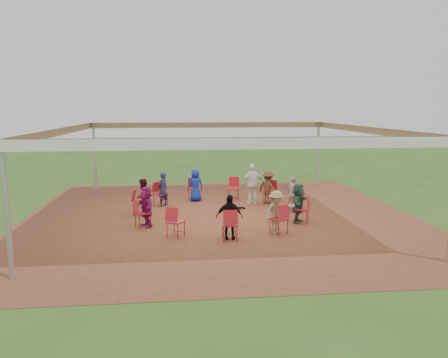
{
  "coord_description": "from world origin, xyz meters",
  "views": [
    {
      "loc": [
        -1.42,
        -14.37,
        3.64
      ],
      "look_at": [
        0.16,
        0.3,
        1.23
      ],
      "focal_mm": 35.0,
      "sensor_mm": 36.0,
      "label": 1
    }
  ],
  "objects": [
    {
      "name": "person_seated_4",
      "position": [
        -1.98,
        1.73,
        0.64
      ],
      "size": [
        0.53,
        0.55,
        1.27
      ],
      "primitive_type": "imported",
      "rotation": [
        0.0,
        0.0,
        -2.29
      ],
      "color": "#1C2246",
      "rests_on": "ground"
    },
    {
      "name": "person_seated_7",
      "position": [
        -0.01,
        -2.63,
        0.64
      ],
      "size": [
        0.74,
        0.38,
        1.27
      ],
      "primitive_type": "imported",
      "rotation": [
        0.0,
        0.0,
        -0.0
      ],
      "color": "black",
      "rests_on": "ground"
    },
    {
      "name": "chair_5",
      "position": [
        -2.07,
        1.81,
        0.45
      ],
      "size": [
        0.61,
        0.61,
        0.9
      ],
      "primitive_type": null,
      "rotation": [
        0.0,
        0.0,
        -2.29
      ],
      "color": "red",
      "rests_on": "ground"
    },
    {
      "name": "chair_10",
      "position": [
        1.48,
        -2.32,
        0.45
      ],
      "size": [
        0.59,
        0.6,
        0.9
      ],
      "primitive_type": null,
      "rotation": [
        0.0,
        0.0,
        0.57
      ],
      "color": "red",
      "rests_on": "ground"
    },
    {
      "name": "person_seated_8",
      "position": [
        1.42,
        -2.22,
        0.64
      ],
      "size": [
        0.91,
        0.78,
        1.27
      ],
      "primitive_type": "imported",
      "rotation": [
        0.0,
        0.0,
        0.57
      ],
      "color": "#9B8862",
      "rests_on": "ground"
    },
    {
      "name": "chair_4",
      "position": [
        -0.77,
        2.64,
        0.45
      ],
      "size": [
        0.53,
        0.54,
        0.9
      ],
      "primitive_type": null,
      "rotation": [
        0.0,
        0.0,
        -2.86
      ],
      "color": "red",
      "rests_on": "ground"
    },
    {
      "name": "chair_3",
      "position": [
        0.78,
        2.64,
        0.45
      ],
      "size": [
        0.53,
        0.54,
        0.9
      ],
      "primitive_type": null,
      "rotation": [
        0.0,
        0.0,
        2.85
      ],
      "color": "red",
      "rests_on": "ground"
    },
    {
      "name": "chair_7",
      "position": [
        -2.51,
        -1.13,
        0.45
      ],
      "size": [
        0.57,
        0.56,
        0.9
      ],
      "primitive_type": null,
      "rotation": [
        0.0,
        0.0,
        -1.15
      ],
      "color": "red",
      "rests_on": "ground"
    },
    {
      "name": "person_seated_1",
      "position": [
        2.61,
        0.37,
        0.64
      ],
      "size": [
        0.48,
        0.79,
        1.27
      ],
      "primitive_type": "imported",
      "rotation": [
        0.0,
        0.0,
        1.71
      ],
      "color": "beige",
      "rests_on": "ground"
    },
    {
      "name": "tent",
      "position": [
        0.0,
        0.0,
        2.37
      ],
      "size": [
        10.33,
        10.33,
        3.0
      ],
      "color": "#B2B2B7",
      "rests_on": "ground"
    },
    {
      "name": "chair_8",
      "position": [
        -1.5,
        -2.31,
        0.45
      ],
      "size": [
        0.59,
        0.6,
        0.9
      ],
      "primitive_type": null,
      "rotation": [
        0.0,
        0.0,
        -0.57
      ],
      "color": "red",
      "rests_on": "ground"
    },
    {
      "name": "chair_9",
      "position": [
        -0.01,
        -2.75,
        0.45
      ],
      "size": [
        0.42,
        0.44,
        0.9
      ],
      "primitive_type": null,
      "rotation": [
        0.0,
        0.0,
        -0.0
      ],
      "color": "red",
      "rests_on": "ground"
    },
    {
      "name": "dirt_patch",
      "position": [
        0.0,
        0.0,
        0.01
      ],
      "size": [
        13.0,
        13.0,
        0.0
      ],
      "primitive_type": "plane",
      "color": "brown",
      "rests_on": "ground"
    },
    {
      "name": "chair_2",
      "position": [
        2.09,
        1.8,
        0.45
      ],
      "size": [
        0.61,
        0.61,
        0.9
      ],
      "primitive_type": null,
      "rotation": [
        0.0,
        0.0,
        2.28
      ],
      "color": "red",
      "rests_on": "ground"
    },
    {
      "name": "chair_1",
      "position": [
        2.73,
        0.38,
        0.45
      ],
      "size": [
        0.49,
        0.48,
        0.9
      ],
      "primitive_type": null,
      "rotation": [
        0.0,
        0.0,
        1.71
      ],
      "color": "red",
      "rests_on": "ground"
    },
    {
      "name": "person_seated_3",
      "position": [
        -0.73,
        2.53,
        0.64
      ],
      "size": [
        0.69,
        0.5,
        1.27
      ],
      "primitive_type": "imported",
      "rotation": [
        0.0,
        0.0,
        -2.86
      ],
      "color": "#122B9C",
      "rests_on": "ground"
    },
    {
      "name": "cable_coil",
      "position": [
        0.88,
        1.01,
        0.02
      ],
      "size": [
        0.4,
        0.4,
        0.03
      ],
      "rotation": [
        0.0,
        0.0,
        0.36
      ],
      "color": "black",
      "rests_on": "ground"
    },
    {
      "name": "person_seated_5",
      "position": [
        -2.6,
        0.38,
        0.64
      ],
      "size": [
        0.44,
        0.66,
        1.27
      ],
      "primitive_type": "imported",
      "rotation": [
        0.0,
        0.0,
        -1.72
      ],
      "color": "#410A1D",
      "rests_on": "ground"
    },
    {
      "name": "chair_6",
      "position": [
        -2.72,
        0.4,
        0.45
      ],
      "size": [
        0.5,
        0.48,
        0.9
      ],
      "primitive_type": null,
      "rotation": [
        0.0,
        0.0,
        -1.72
      ],
      "color": "red",
      "rests_on": "ground"
    },
    {
      "name": "person_seated_2",
      "position": [
        2.0,
        1.72,
        0.64
      ],
      "size": [
        0.84,
        0.88,
        1.27
      ],
      "primitive_type": "imported",
      "rotation": [
        0.0,
        0.0,
        2.28
      ],
      "color": "#503322",
      "rests_on": "ground"
    },
    {
      "name": "laptop",
      "position": [
        2.25,
        -1.04,
        0.61
      ],
      "size": [
        0.4,
        0.43,
        0.24
      ],
      "rotation": [
        0.0,
        0.0,
        1.14
      ],
      "color": "#B7B7BC",
      "rests_on": "ground"
    },
    {
      "name": "person_seated_0",
      "position": [
        2.39,
        -1.1,
        0.64
      ],
      "size": [
        0.89,
        1.25,
        1.27
      ],
      "primitive_type": "imported",
      "rotation": [
        0.0,
        0.0,
        1.14
      ],
      "color": "#264E37",
      "rests_on": "ground"
    },
    {
      "name": "ground",
      "position": [
        0.0,
        0.0,
        0.0
      ],
      "size": [
        80.0,
        80.0,
        0.0
      ],
      "primitive_type": "plane",
      "color": "#30571B",
      "rests_on": "ground"
    },
    {
      "name": "chair_0",
      "position": [
        2.5,
        -1.15,
        0.45
      ],
      "size": [
        0.58,
        0.57,
        0.9
      ],
      "primitive_type": null,
      "rotation": [
        0.0,
        0.0,
        1.14
      ],
      "color": "red",
      "rests_on": "ground"
    },
    {
      "name": "standing_person",
      "position": [
        1.41,
        1.76,
        0.78
      ],
      "size": [
        0.96,
        0.58,
        1.55
      ],
      "primitive_type": "imported",
      "rotation": [
        0.0,
        0.0,
        3.28
      ],
      "color": "white",
      "rests_on": "ground"
    },
    {
      "name": "person_seated_6",
      "position": [
        -2.4,
        -1.09,
        0.64
      ],
      "size": [
        0.88,
        1.25,
        1.27
      ],
      "primitive_type": "imported",
      "rotation": [
        0.0,
        0.0,
        -1.15
      ],
      "color": "#8B145C",
      "rests_on": "ground"
    }
  ]
}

